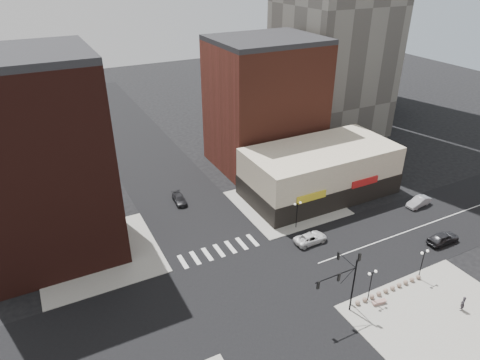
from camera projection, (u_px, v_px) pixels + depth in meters
ground at (249, 288)px, 50.39m from camera, size 240.00×240.00×0.00m
road_ew at (249, 288)px, 50.39m from camera, size 200.00×14.00×0.02m
road_ns at (249, 288)px, 50.38m from camera, size 14.00×200.00×0.02m
sidewalk_nw at (99, 255)px, 55.89m from camera, size 15.00×15.00×0.12m
sidewalk_ne at (286, 203)px, 67.63m from camera, size 15.00×15.00×0.12m
sidewalk_se at (442, 321)px, 45.84m from camera, size 18.00×14.00×0.12m
building_nw at (38, 164)px, 51.39m from camera, size 16.00×15.00×25.00m
building_ne_midrise at (265, 106)px, 76.13m from camera, size 18.00×15.00×22.00m
building_ne_row at (319, 175)px, 69.14m from camera, size 24.20×12.20×8.00m
traffic_signal at (345, 276)px, 44.85m from camera, size 5.59×3.09×7.77m
street_lamp_se_a at (372, 278)px, 47.02m from camera, size 1.22×0.32×4.16m
street_lamp_se_b at (423, 258)px, 50.26m from camera, size 1.22×0.32×4.16m
street_lamp_ne at (297, 208)px, 60.00m from camera, size 1.22×0.32×4.16m
bollard_row at (389, 289)px, 49.68m from camera, size 10.00×0.55×0.55m
white_suv at (311, 238)px, 58.18m from camera, size 4.79×2.29×1.32m
dark_sedan_east at (443, 238)px, 57.96m from camera, size 4.75×1.98×1.61m
silver_sedan at (419, 202)px, 66.60m from camera, size 4.54×2.02×1.45m
dark_sedan_north at (179, 199)px, 67.53m from camera, size 1.99×4.30×1.22m
pedestrian at (463, 304)px, 46.75m from camera, size 0.79×0.78×1.83m
stone_bench at (379, 302)px, 47.92m from camera, size 1.76×0.77×0.40m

